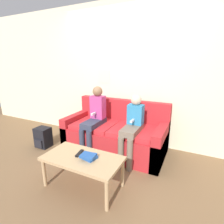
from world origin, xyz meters
TOP-DOWN VIEW (x-y plane):
  - ground_plane at (0.00, 0.00)m, footprint 10.00×10.00m
  - wall_back at (-0.00, 1.04)m, footprint 8.00×0.06m
  - couch at (0.00, 0.54)m, footprint 1.74×0.83m
  - coffee_table at (0.05, -0.52)m, footprint 0.97×0.51m
  - person_left at (-0.31, 0.34)m, footprint 0.24×0.57m
  - person_right at (0.38, 0.33)m, footprint 0.24×0.57m
  - tv_remote at (-0.03, -0.48)m, footprint 0.07×0.17m
  - book_stack at (0.14, -0.52)m, footprint 0.19×0.18m
  - backpack at (-1.26, 0.05)m, footprint 0.26×0.25m

SIDE VIEW (x-z plane):
  - ground_plane at x=0.00m, z-range 0.00..0.00m
  - backpack at x=-1.26m, z-range 0.00..0.37m
  - couch at x=0.00m, z-range -0.14..0.73m
  - coffee_table at x=0.05m, z-range 0.16..0.57m
  - tv_remote at x=-0.03m, z-range 0.41..0.43m
  - book_stack at x=0.14m, z-range 0.41..0.47m
  - person_right at x=0.38m, z-range 0.07..1.13m
  - person_left at x=-0.31m, z-range 0.07..1.21m
  - wall_back at x=0.00m, z-range 0.00..2.60m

